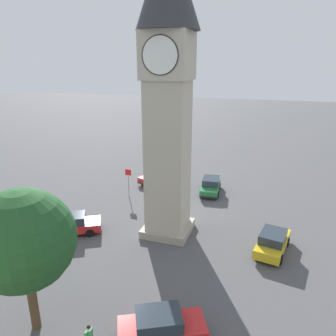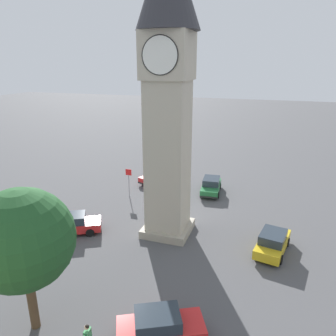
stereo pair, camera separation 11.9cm
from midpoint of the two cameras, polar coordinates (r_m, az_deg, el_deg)
name	(u,v)px [view 1 (the left image)]	position (r m, az deg, el deg)	size (l,w,h in m)	color
ground_plane	(168,232)	(25.44, -0.14, -11.22)	(200.00, 200.00, 0.00)	#4C4C4F
clock_tower	(168,70)	(22.18, -0.16, 17.04)	(4.18, 4.18, 20.62)	#A59C89
car_blue_kerb	(73,224)	(25.94, -16.66, -9.53)	(4.42, 3.50, 1.53)	red
car_silver_kerb	(211,186)	(32.55, 7.47, -3.11)	(2.09, 4.27, 1.53)	#236B38
car_red_corner	(161,327)	(16.71, -1.44, -26.36)	(4.44, 3.37, 1.53)	red
car_white_side	(273,242)	(23.79, 17.95, -12.33)	(2.44, 4.37, 1.53)	gold
car_black_far	(156,176)	(35.13, -2.16, -1.34)	(3.10, 4.46, 1.53)	red
car_green_alley	(25,208)	(30.05, -24.11, -6.49)	(4.29, 3.87, 1.53)	white
tree	(23,240)	(16.18, -24.53, -11.56)	(4.76, 4.76, 7.30)	brown
road_sign	(128,178)	(31.22, -7.17, -1.80)	(0.60, 0.07, 2.80)	gray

